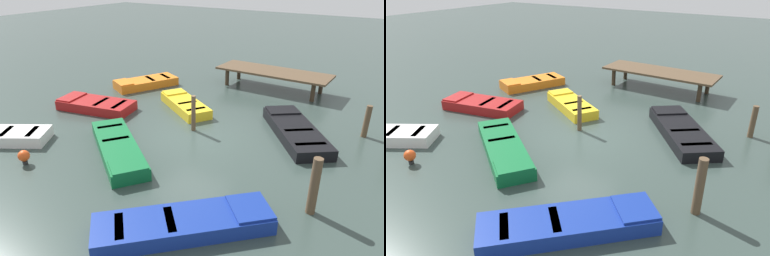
# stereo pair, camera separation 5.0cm
# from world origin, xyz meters

# --- Properties ---
(ground_plane) EXTENTS (80.00, 80.00, 0.00)m
(ground_plane) POSITION_xyz_m (0.00, 0.00, 0.00)
(ground_plane) COLOR #33423D
(dock_segment) EXTENTS (5.65, 2.05, 0.95)m
(dock_segment) POSITION_xyz_m (0.41, 6.92, 0.85)
(dock_segment) COLOR brown
(dock_segment) RESTS_ON ground_plane
(rowboat_green) EXTENTS (4.03, 3.34, 0.46)m
(rowboat_green) POSITION_xyz_m (-1.36, -2.43, 0.22)
(rowboat_green) COLOR #0F602D
(rowboat_green) RESTS_ON ground_plane
(rowboat_red) EXTENTS (3.49, 2.04, 0.46)m
(rowboat_red) POSITION_xyz_m (-5.02, 0.05, 0.22)
(rowboat_red) COLOR maroon
(rowboat_red) RESTS_ON ground_plane
(rowboat_blue) EXTENTS (3.82, 3.79, 0.46)m
(rowboat_blue) POSITION_xyz_m (2.61, -4.37, 0.22)
(rowboat_blue) COLOR navy
(rowboat_blue) RESTS_ON ground_plane
(rowboat_black) EXTENTS (3.48, 3.97, 0.46)m
(rowboat_black) POSITION_xyz_m (3.15, 2.11, 0.22)
(rowboat_black) COLOR black
(rowboat_black) RESTS_ON ground_plane
(rowboat_orange) EXTENTS (2.52, 3.41, 0.46)m
(rowboat_orange) POSITION_xyz_m (-5.27, 3.73, 0.22)
(rowboat_orange) COLOR orange
(rowboat_orange) RESTS_ON ground_plane
(rowboat_yellow) EXTENTS (3.18, 2.55, 0.46)m
(rowboat_yellow) POSITION_xyz_m (-1.77, 2.17, 0.22)
(rowboat_yellow) COLOR gold
(rowboat_yellow) RESTS_ON ground_plane
(rowboat_white) EXTENTS (3.49, 2.78, 0.46)m
(rowboat_white) POSITION_xyz_m (-5.59, -4.02, 0.22)
(rowboat_white) COLOR silver
(rowboat_white) RESTS_ON ground_plane
(mooring_piling_mid_left) EXTENTS (0.20, 0.20, 1.21)m
(mooring_piling_mid_left) POSITION_xyz_m (5.31, 3.42, 0.61)
(mooring_piling_mid_left) COLOR brown
(mooring_piling_mid_left) RESTS_ON ground_plane
(mooring_piling_far_right) EXTENTS (0.23, 0.23, 1.57)m
(mooring_piling_far_right) POSITION_xyz_m (4.91, -2.08, 0.78)
(mooring_piling_far_right) COLOR brown
(mooring_piling_far_right) RESTS_ON ground_plane
(mooring_piling_center) EXTENTS (0.17, 0.17, 1.39)m
(mooring_piling_center) POSITION_xyz_m (-0.26, 0.50, 0.69)
(mooring_piling_center) COLOR brown
(mooring_piling_center) RESTS_ON ground_plane
(marker_buoy) EXTENTS (0.36, 0.36, 0.48)m
(marker_buoy) POSITION_xyz_m (-3.36, -4.53, 0.29)
(marker_buoy) COLOR #262626
(marker_buoy) RESTS_ON ground_plane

